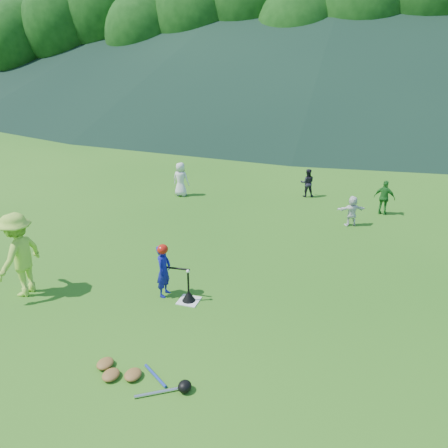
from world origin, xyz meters
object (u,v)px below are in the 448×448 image
at_px(adult_coach, 19,255).
at_px(fielder_c, 384,198).
at_px(batting_tee, 189,296).
at_px(equipment_pile, 133,375).
at_px(fielder_d, 352,211).
at_px(home_plate, 189,301).
at_px(fielder_a, 181,179).
at_px(fielder_b, 307,183).
at_px(batter_child, 164,271).

distance_m(adult_coach, fielder_c, 11.22).
distance_m(batting_tee, equipment_pile, 2.57).
bearing_deg(fielder_d, home_plate, 38.22).
distance_m(fielder_a, fielder_d, 6.47).
xyz_separation_m(fielder_a, fielder_c, (7.33, 0.20, -0.06)).
relative_size(fielder_a, equipment_pile, 0.72).
bearing_deg(fielder_c, fielder_b, -10.84).
height_order(fielder_d, batting_tee, fielder_d).
distance_m(home_plate, fielder_c, 8.35).
height_order(home_plate, batter_child, batter_child).
xyz_separation_m(batter_child, fielder_a, (-2.59, 6.95, 0.04)).
xyz_separation_m(batter_child, fielder_b, (2.00, 8.34, -0.07)).
height_order(adult_coach, batting_tee, adult_coach).
bearing_deg(home_plate, adult_coach, -167.26).
bearing_deg(fielder_a, fielder_d, 171.28).
bearing_deg(fielder_a, batter_child, 112.60).
bearing_deg(home_plate, fielder_c, 60.37).
bearing_deg(fielder_b, fielder_d, 110.74).
distance_m(fielder_d, equipment_pile, 8.96).
relative_size(fielder_b, equipment_pile, 0.60).
height_order(batting_tee, equipment_pile, batting_tee).
relative_size(fielder_c, batting_tee, 1.73).
height_order(fielder_a, fielder_c, fielder_a).
distance_m(adult_coach, equipment_pile, 4.19).
relative_size(batter_child, fielder_b, 1.13).
height_order(home_plate, fielder_a, fielder_a).
distance_m(batter_child, adult_coach, 3.20).
bearing_deg(fielder_d, fielder_c, -147.86).
distance_m(adult_coach, batting_tee, 3.85).
bearing_deg(equipment_pile, adult_coach, 154.81).
height_order(home_plate, equipment_pile, equipment_pile).
distance_m(fielder_a, fielder_b, 4.80).
bearing_deg(adult_coach, equipment_pile, 62.80).
height_order(home_plate, adult_coach, adult_coach).
bearing_deg(fielder_d, equipment_pile, 46.30).
bearing_deg(equipment_pile, fielder_d, 69.70).
bearing_deg(fielder_b, batter_child, 63.23).
bearing_deg(batter_child, home_plate, -97.30).
xyz_separation_m(fielder_c, batting_tee, (-4.12, -7.24, -0.46)).
bearing_deg(fielder_a, fielder_c, -176.27).
height_order(fielder_b, batting_tee, fielder_b).
xyz_separation_m(fielder_b, equipment_pile, (-1.34, -11.00, -0.47)).
relative_size(home_plate, equipment_pile, 0.25).
xyz_separation_m(adult_coach, batting_tee, (3.66, 0.83, -0.83)).
xyz_separation_m(fielder_c, fielder_d, (-0.98, -1.42, -0.10)).
relative_size(fielder_a, batting_tee, 1.90).
relative_size(fielder_a, fielder_d, 1.32).
bearing_deg(fielder_c, adult_coach, 58.64).
xyz_separation_m(fielder_c, equipment_pile, (-4.08, -9.81, -0.52)).
relative_size(adult_coach, fielder_d, 1.97).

